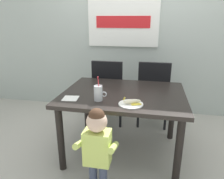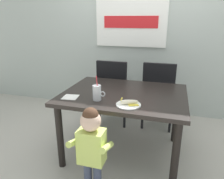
{
  "view_description": "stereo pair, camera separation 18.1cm",
  "coord_description": "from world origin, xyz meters",
  "px_view_note": "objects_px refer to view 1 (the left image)",
  "views": [
    {
      "loc": [
        0.3,
        -2.13,
        1.5
      ],
      "look_at": [
        -0.11,
        -0.1,
        0.8
      ],
      "focal_mm": 33.87,
      "sensor_mm": 36.0,
      "label": 1
    },
    {
      "loc": [
        0.48,
        -2.09,
        1.5
      ],
      "look_at": [
        -0.11,
        -0.1,
        0.8
      ],
      "focal_mm": 33.87,
      "sensor_mm": 36.0,
      "label": 2
    }
  ],
  "objects_px": {
    "toddler_standing": "(97,143)",
    "peeled_banana": "(132,102)",
    "dining_table": "(123,101)",
    "snack_plate": "(131,104)",
    "dining_chair_left": "(109,89)",
    "milk_cup": "(98,94)",
    "paper_napkin": "(70,98)",
    "dining_chair_right": "(153,90)"
  },
  "relations": [
    {
      "from": "dining_chair_right",
      "to": "milk_cup",
      "type": "relative_size",
      "value": 3.83
    },
    {
      "from": "milk_cup",
      "to": "snack_plate",
      "type": "distance_m",
      "value": 0.33
    },
    {
      "from": "milk_cup",
      "to": "peeled_banana",
      "type": "bearing_deg",
      "value": -7.69
    },
    {
      "from": "dining_chair_left",
      "to": "milk_cup",
      "type": "xyz_separation_m",
      "value": [
        0.11,
        -0.97,
        0.27
      ]
    },
    {
      "from": "dining_table",
      "to": "paper_napkin",
      "type": "height_order",
      "value": "paper_napkin"
    },
    {
      "from": "snack_plate",
      "to": "milk_cup",
      "type": "bearing_deg",
      "value": 171.39
    },
    {
      "from": "toddler_standing",
      "to": "peeled_banana",
      "type": "bearing_deg",
      "value": 56.24
    },
    {
      "from": "dining_chair_left",
      "to": "dining_chair_right",
      "type": "xyz_separation_m",
      "value": [
        0.63,
        0.05,
        0.0
      ]
    },
    {
      "from": "toddler_standing",
      "to": "peeled_banana",
      "type": "distance_m",
      "value": 0.5
    },
    {
      "from": "dining_chair_right",
      "to": "paper_napkin",
      "type": "bearing_deg",
      "value": 51.66
    },
    {
      "from": "toddler_standing",
      "to": "peeled_banana",
      "type": "height_order",
      "value": "toddler_standing"
    },
    {
      "from": "dining_chair_left",
      "to": "snack_plate",
      "type": "xyz_separation_m",
      "value": [
        0.43,
        -1.02,
        0.21
      ]
    },
    {
      "from": "milk_cup",
      "to": "toddler_standing",
      "type": "bearing_deg",
      "value": -77.11
    },
    {
      "from": "dining_chair_left",
      "to": "paper_napkin",
      "type": "xyz_separation_m",
      "value": [
        -0.18,
        -0.98,
        0.2
      ]
    },
    {
      "from": "dining_table",
      "to": "peeled_banana",
      "type": "height_order",
      "value": "peeled_banana"
    },
    {
      "from": "dining_chair_right",
      "to": "peeled_banana",
      "type": "relative_size",
      "value": 5.46
    },
    {
      "from": "toddler_standing",
      "to": "milk_cup",
      "type": "distance_m",
      "value": 0.5
    },
    {
      "from": "dining_chair_left",
      "to": "snack_plate",
      "type": "bearing_deg",
      "value": 112.93
    },
    {
      "from": "dining_table",
      "to": "dining_chair_left",
      "type": "xyz_separation_m",
      "value": [
        -0.31,
        0.69,
        -0.1
      ]
    },
    {
      "from": "toddler_standing",
      "to": "milk_cup",
      "type": "relative_size",
      "value": 3.34
    },
    {
      "from": "toddler_standing",
      "to": "snack_plate",
      "type": "bearing_deg",
      "value": 57.26
    },
    {
      "from": "peeled_banana",
      "to": "dining_chair_left",
      "type": "bearing_deg",
      "value": 113.56
    },
    {
      "from": "peeled_banana",
      "to": "paper_napkin",
      "type": "height_order",
      "value": "peeled_banana"
    },
    {
      "from": "dining_table",
      "to": "snack_plate",
      "type": "xyz_separation_m",
      "value": [
        0.12,
        -0.33,
        0.1
      ]
    },
    {
      "from": "dining_chair_right",
      "to": "toddler_standing",
      "type": "distance_m",
      "value": 1.48
    },
    {
      "from": "milk_cup",
      "to": "snack_plate",
      "type": "relative_size",
      "value": 1.09
    },
    {
      "from": "dining_table",
      "to": "peeled_banana",
      "type": "relative_size",
      "value": 7.38
    },
    {
      "from": "snack_plate",
      "to": "paper_napkin",
      "type": "relative_size",
      "value": 1.53
    },
    {
      "from": "paper_napkin",
      "to": "dining_chair_left",
      "type": "bearing_deg",
      "value": 79.58
    },
    {
      "from": "milk_cup",
      "to": "snack_plate",
      "type": "bearing_deg",
      "value": -8.61
    },
    {
      "from": "dining_chair_right",
      "to": "peeled_banana",
      "type": "height_order",
      "value": "dining_chair_right"
    },
    {
      "from": "dining_table",
      "to": "paper_napkin",
      "type": "bearing_deg",
      "value": -149.98
    },
    {
      "from": "toddler_standing",
      "to": "dining_chair_right",
      "type": "bearing_deg",
      "value": 73.21
    },
    {
      "from": "dining_chair_right",
      "to": "milk_cup",
      "type": "xyz_separation_m",
      "value": [
        -0.52,
        -1.01,
        0.27
      ]
    },
    {
      "from": "dining_table",
      "to": "dining_chair_left",
      "type": "height_order",
      "value": "dining_chair_left"
    },
    {
      "from": "paper_napkin",
      "to": "dining_table",
      "type": "bearing_deg",
      "value": 30.02
    },
    {
      "from": "milk_cup",
      "to": "paper_napkin",
      "type": "xyz_separation_m",
      "value": [
        -0.29,
        -0.01,
        -0.06
      ]
    },
    {
      "from": "toddler_standing",
      "to": "snack_plate",
      "type": "height_order",
      "value": "toddler_standing"
    },
    {
      "from": "dining_table",
      "to": "peeled_banana",
      "type": "xyz_separation_m",
      "value": [
        0.13,
        -0.32,
        0.13
      ]
    },
    {
      "from": "dining_table",
      "to": "snack_plate",
      "type": "height_order",
      "value": "snack_plate"
    },
    {
      "from": "snack_plate",
      "to": "dining_table",
      "type": "bearing_deg",
      "value": 109.59
    },
    {
      "from": "toddler_standing",
      "to": "peeled_banana",
      "type": "relative_size",
      "value": 4.77
    }
  ]
}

